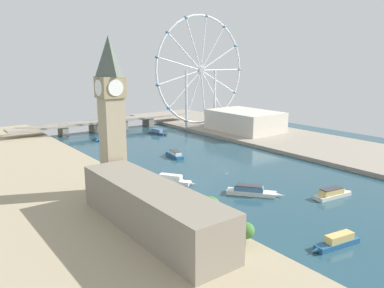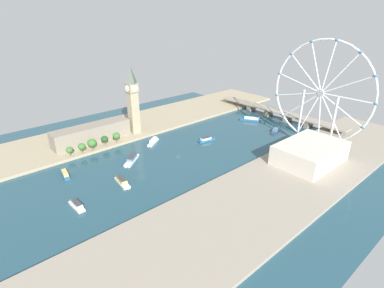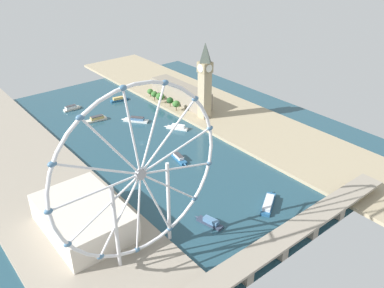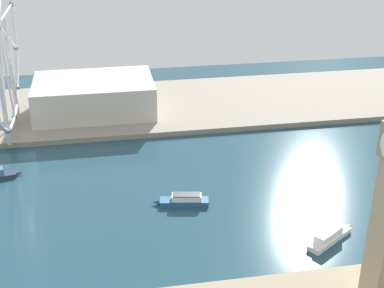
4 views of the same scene
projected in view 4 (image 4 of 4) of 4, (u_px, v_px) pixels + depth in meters
The scene contains 5 objects.
ground_plane at pixel (288, 185), 252.65m from camera, with size 389.28×389.28×0.00m, color #234756.
riverbank_right at pixel (232, 101), 349.68m from camera, with size 90.00×520.00×3.00m, color gray.
riverside_hall at pixel (94, 96), 325.71m from camera, with size 48.53×71.02×19.96m, color beige.
tour_boat_0 at pixel (184, 200), 236.55m from camera, with size 9.34×25.35×5.08m.
tour_boat_2 at pixel (330, 236), 211.53m from camera, with size 17.86×24.57×5.36m.
Camera 4 is at (-208.96, 83.25, 125.16)m, focal length 50.34 mm.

